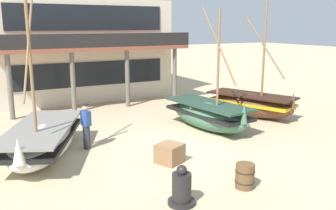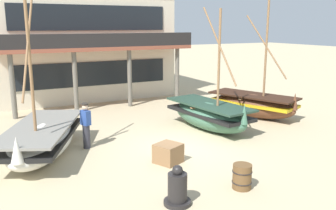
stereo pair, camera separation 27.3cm
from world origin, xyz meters
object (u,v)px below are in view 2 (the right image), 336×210
fishing_boat_far_right (209,115)px  fishing_boat_near_left (42,139)px  fisherman_by_hull (86,126)px  harbor_building_main (79,44)px  fishing_boat_centre_large (253,104)px  capstan_winch (177,189)px  cargo_crate (168,153)px  wooden_barrel (242,177)px

fishing_boat_far_right → fishing_boat_near_left: bearing=-179.0°
fisherman_by_hull → harbor_building_main: (2.51, 10.65, 2.43)m
fishing_boat_near_left → fishing_boat_centre_large: (10.06, 0.97, 0.01)m
capstan_winch → cargo_crate: 2.84m
fisherman_by_hull → harbor_building_main: 11.21m
capstan_winch → wooden_barrel: size_ratio=1.49×
fisherman_by_hull → cargo_crate: (1.99, -2.64, -0.52)m
fishing_boat_centre_large → wooden_barrel: (-5.58, -6.13, -0.27)m
fishing_boat_centre_large → cargo_crate: 7.38m
cargo_crate → fishing_boat_near_left: bearing=144.7°
fishing_boat_centre_large → capstan_winch: (-7.59, -6.10, -0.21)m
fishing_boat_far_right → cargo_crate: (-3.36, -2.64, -0.33)m
cargo_crate → harbor_building_main: bearing=87.8°
wooden_barrel → cargo_crate: bearing=109.2°
fisherman_by_hull → fishing_boat_far_right: bearing=-0.1°
fishing_boat_centre_large → harbor_building_main: 11.79m
fisherman_by_hull → wooden_barrel: size_ratio=2.41×
capstan_winch → fisherman_by_hull: bearing=99.7°
capstan_winch → cargo_crate: bearing=67.3°
fishing_boat_far_right → capstan_winch: bearing=-130.3°
fishing_boat_near_left → cargo_crate: 4.37m
fishing_boat_near_left → fishing_boat_centre_large: size_ratio=1.03×
wooden_barrel → harbor_building_main: harbor_building_main is taller
fishing_boat_centre_large → fishing_boat_far_right: size_ratio=1.09×
wooden_barrel → harbor_building_main: bearing=91.5°
wooden_barrel → cargo_crate: 2.80m
fisherman_by_hull → wooden_barrel: bearing=-61.1°
capstan_winch → cargo_crate: size_ratio=1.37×
fishing_boat_near_left → fishing_boat_centre_large: fishing_boat_near_left is taller
fishing_boat_near_left → wooden_barrel: 6.84m
fishing_boat_centre_large → fishing_boat_far_right: fishing_boat_centre_large is taller
harbor_building_main → fishing_boat_centre_large: bearing=-58.6°
fisherman_by_hull → cargo_crate: size_ratio=2.21×
cargo_crate → harbor_building_main: size_ratio=0.07×
fisherman_by_hull → harbor_building_main: harbor_building_main is taller
fishing_boat_far_right → wooden_barrel: fishing_boat_far_right is taller
fishing_boat_far_right → fisherman_by_hull: 5.36m
fishing_boat_near_left → fisherman_by_hull: fishing_boat_near_left is taller
fishing_boat_near_left → fishing_boat_far_right: size_ratio=1.12×
wooden_barrel → cargo_crate: size_ratio=0.92×
wooden_barrel → capstan_winch: bearing=179.2°
fishing_boat_near_left → fisherman_by_hull: (1.57, 0.12, 0.23)m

